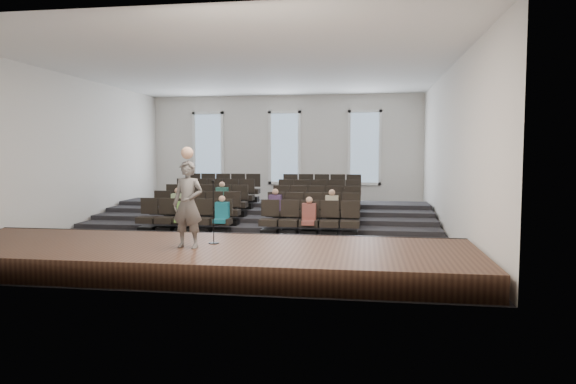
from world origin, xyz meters
name	(u,v)px	position (x,y,z in m)	size (l,w,h in m)	color
ground	(250,232)	(0.00, 0.00, 0.00)	(14.00, 14.00, 0.00)	black
ceiling	(249,70)	(0.00, 0.00, 5.01)	(12.00, 14.00, 0.02)	white
wall_back	(285,152)	(0.00, 7.02, 2.50)	(12.00, 0.04, 5.00)	silver
wall_front	(159,152)	(0.00, -7.02, 2.50)	(12.00, 0.04, 5.00)	silver
wall_left	(69,152)	(-6.02, 0.00, 2.50)	(0.04, 14.00, 5.00)	silver
wall_right	(451,152)	(6.02, 0.00, 2.50)	(0.04, 14.00, 5.00)	silver
stage	(197,257)	(0.00, -5.10, 0.25)	(11.80, 3.60, 0.50)	#4B3020
stage_lip	(220,243)	(0.00, -3.33, 0.25)	(11.80, 0.06, 0.52)	black
risers	(269,214)	(0.00, 3.17, 0.20)	(11.80, 4.80, 0.60)	black
seating_rows	(260,206)	(0.00, 1.54, 0.68)	(6.80, 4.70, 1.67)	black
windows	(285,148)	(0.00, 6.95, 2.70)	(8.44, 0.10, 3.24)	white
audience	(245,207)	(-0.19, 0.15, 0.79)	(5.45, 2.64, 1.10)	#79C24D
speaker	(188,204)	(-0.09, -5.33, 1.41)	(0.66, 0.44, 1.82)	#5E5B59
mic_stand	(214,225)	(0.29, -4.78, 0.92)	(0.23, 0.23, 1.40)	black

